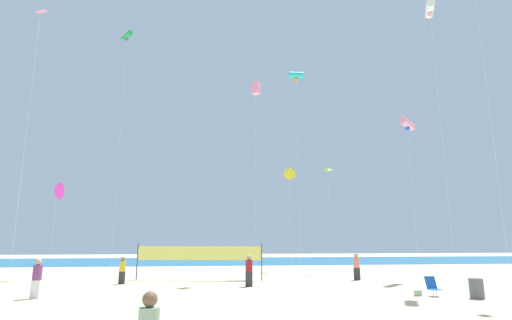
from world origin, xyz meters
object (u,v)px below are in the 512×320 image
at_px(beachgoer_mustard_shirt, 122,269).
at_px(trash_barrel, 477,288).
at_px(beachgoer_coral_shirt, 357,266).
at_px(kite_yellow_delta, 290,174).
at_px(beach_handbag, 418,293).
at_px(kite_green_tube, 127,37).
at_px(kite_pink_box, 256,89).
at_px(kite_pink_diamond, 40,17).
at_px(kite_magenta_delta, 57,191).
at_px(kite_pink_tube, 407,124).
at_px(kite_white_tube, 430,10).
at_px(beachgoer_plum_shirt, 37,277).
at_px(kite_cyan_diamond, 476,2).
at_px(volleyball_net, 199,255).
at_px(kite_lime_diamond, 328,170).
at_px(kite_cyan_tube, 296,76).
at_px(beachgoer_maroon_shirt, 249,269).
at_px(folding_beach_chair, 432,286).

bearing_deg(beachgoer_mustard_shirt, trash_barrel, -75.75).
bearing_deg(beachgoer_coral_shirt, kite_yellow_delta, 128.07).
relative_size(beach_handbag, kite_yellow_delta, 0.04).
bearing_deg(kite_green_tube, kite_yellow_delta, -1.73).
distance_m(kite_pink_box, kite_pink_diamond, 14.46).
height_order(kite_pink_box, kite_magenta_delta, kite_pink_box).
distance_m(kite_pink_tube, kite_pink_diamond, 24.30).
bearing_deg(kite_white_tube, trash_barrel, -113.98).
bearing_deg(beachgoer_plum_shirt, kite_pink_tube, 3.26).
height_order(kite_cyan_diamond, kite_white_tube, kite_white_tube).
height_order(beachgoer_mustard_shirt, beachgoer_coral_shirt, beachgoer_coral_shirt).
bearing_deg(kite_yellow_delta, kite_pink_tube, -50.96).
bearing_deg(beachgoer_mustard_shirt, volleyball_net, -29.08).
distance_m(beachgoer_coral_shirt, volleyball_net, 10.50).
relative_size(kite_lime_diamond, kite_white_tube, 0.49).
relative_size(beachgoer_mustard_shirt, kite_magenta_delta, 0.24).
relative_size(trash_barrel, kite_pink_box, 0.06).
xyz_separation_m(kite_pink_box, kite_yellow_delta, (4.03, 7.85, -5.05)).
relative_size(volleyball_net, kite_magenta_delta, 1.25).
relative_size(beachgoer_plum_shirt, kite_magenta_delta, 0.26).
bearing_deg(kite_cyan_tube, kite_green_tube, 167.17).
xyz_separation_m(kite_cyan_tube, kite_green_tube, (-15.54, 3.54, 4.72)).
xyz_separation_m(beachgoer_maroon_shirt, volleyball_net, (-2.94, 4.05, 0.69)).
relative_size(beachgoer_mustard_shirt, kite_cyan_tube, 0.09).
height_order(kite_lime_diamond, kite_magenta_delta, kite_lime_diamond).
relative_size(kite_green_tube, kite_white_tube, 1.22).
relative_size(trash_barrel, kite_pink_diamond, 0.06).
distance_m(beach_handbag, kite_cyan_diamond, 17.10).
distance_m(volleyball_net, kite_magenta_delta, 11.53).
distance_m(beachgoer_plum_shirt, beach_handbag, 17.68).
distance_m(beachgoer_maroon_shirt, kite_pink_box, 13.29).
height_order(beachgoer_coral_shirt, folding_beach_chair, beachgoer_coral_shirt).
bearing_deg(kite_cyan_diamond, kite_cyan_tube, 121.72).
bearing_deg(kite_green_tube, kite_pink_tube, -22.25).
bearing_deg(kite_green_tube, kite_white_tube, -30.66).
bearing_deg(beachgoer_maroon_shirt, trash_barrel, 54.25).
relative_size(beachgoer_maroon_shirt, volleyball_net, 0.21).
relative_size(trash_barrel, kite_cyan_diamond, 0.05).
relative_size(beachgoer_mustard_shirt, kite_lime_diamond, 0.18).
bearing_deg(beach_handbag, kite_cyan_diamond, 8.02).
bearing_deg(kite_green_tube, trash_barrel, -41.97).
height_order(kite_pink_box, kite_pink_tube, kite_pink_box).
bearing_deg(beachgoer_coral_shirt, kite_pink_box, -168.19).
bearing_deg(beachgoer_maroon_shirt, beachgoer_plum_shirt, -75.87).
relative_size(kite_cyan_diamond, kite_green_tube, 0.79).
bearing_deg(kite_pink_diamond, beachgoer_coral_shirt, 20.73).
bearing_deg(trash_barrel, beachgoer_maroon_shirt, 149.31).
height_order(beachgoer_mustard_shirt, folding_beach_chair, beachgoer_mustard_shirt).
distance_m(kite_lime_diamond, kite_magenta_delta, 21.47).
height_order(beachgoer_coral_shirt, trash_barrel, beachgoer_coral_shirt).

